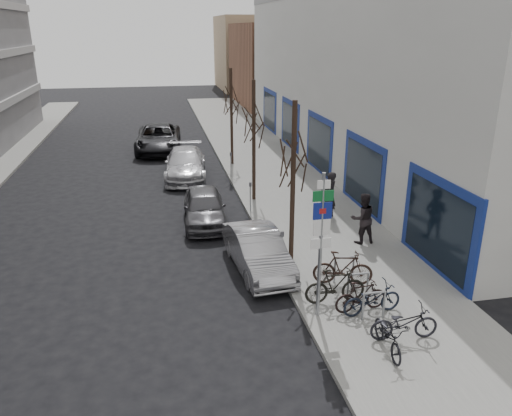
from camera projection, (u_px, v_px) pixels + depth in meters
name	position (u px, v px, depth m)	size (l,w,h in m)	color
ground	(231.00, 329.00, 13.31)	(120.00, 120.00, 0.00)	black
sidewalk_east	(294.00, 198.00, 23.34)	(5.00, 70.00, 0.15)	slate
commercial_building	(472.00, 74.00, 29.51)	(20.00, 32.00, 10.00)	#B7B7B2
brick_building_far	(297.00, 65.00, 51.23)	(12.00, 14.00, 8.00)	brown
tan_building_far	(269.00, 53.00, 64.98)	(13.00, 12.00, 9.00)	#937A5B
highway_sign_pole	(321.00, 238.00, 12.91)	(0.55, 0.10, 4.20)	gray
bike_rack	(358.00, 283.00, 14.35)	(0.66, 2.26, 0.83)	gray
tree_near	(294.00, 145.00, 15.62)	(1.80, 1.80, 5.50)	black
tree_mid	(254.00, 113.00, 21.61)	(1.80, 1.80, 5.50)	black
tree_far	(231.00, 94.00, 27.60)	(1.80, 1.80, 5.50)	black
meter_front	(282.00, 246.00, 16.16)	(0.10, 0.08, 1.27)	gray
meter_mid	(250.00, 194.00, 21.23)	(0.10, 0.08, 1.27)	gray
meter_back	(231.00, 162.00, 26.30)	(0.10, 0.08, 1.27)	gray
bike_near_left	(388.00, 333.00, 12.01)	(0.49, 1.61, 0.98)	black
bike_near_right	(361.00, 296.00, 13.73)	(0.46, 1.56, 0.95)	black
bike_mid_curb	(372.00, 296.00, 13.59)	(0.52, 1.73, 1.05)	black
bike_mid_inner	(335.00, 285.00, 14.14)	(0.53, 1.79, 1.08)	black
bike_far_curb	(404.00, 320.00, 12.46)	(0.53, 1.76, 1.07)	black
bike_far_inner	(343.00, 268.00, 15.15)	(0.55, 1.84, 1.12)	black
parked_car_front	(258.00, 251.00, 16.32)	(1.45, 4.16, 1.37)	#A4A4A9
parked_car_mid	(204.00, 207.00, 20.28)	(1.67, 4.15, 1.41)	#47464B
parked_car_back	(185.00, 164.00, 26.48)	(2.12, 5.21, 1.51)	#B7B7BC
lane_car	(158.00, 138.00, 32.24)	(2.78, 6.02, 1.67)	black
pedestrian_near	(330.00, 195.00, 20.42)	(0.71, 0.47, 1.95)	black
pedestrian_far	(363.00, 218.00, 18.00)	(0.70, 0.48, 1.91)	black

